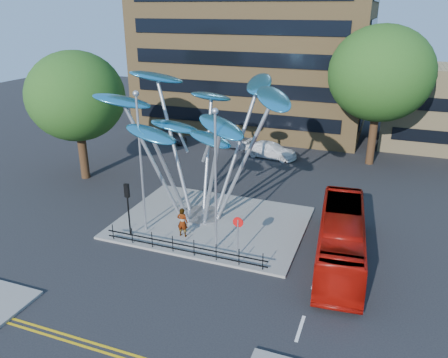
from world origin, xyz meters
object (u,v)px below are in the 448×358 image
at_px(red_bus, 341,238).
at_px(parked_car_mid, 232,141).
at_px(street_lamp_left, 140,151).
at_px(leaf_sculpture, 199,118).
at_px(traffic_light_island, 127,199).
at_px(street_lamp_right, 216,168).
at_px(tree_right, 381,74).
at_px(pedestrian, 182,222).
at_px(tree_left, 76,97).
at_px(parked_car_right, 271,150).
at_px(no_entry_sign_island, 238,230).
at_px(parked_car_left, 168,136).

xyz_separation_m(red_bus, parked_car_mid, (-12.77, 17.78, -0.67)).
height_order(street_lamp_left, parked_car_mid, street_lamp_left).
height_order(leaf_sculpture, parked_car_mid, leaf_sculpture).
distance_m(traffic_light_island, red_bus, 12.60).
bearing_deg(parked_car_mid, street_lamp_right, -166.10).
height_order(tree_right, pedestrian, tree_right).
bearing_deg(tree_left, parked_car_mid, 54.59).
distance_m(leaf_sculpture, street_lamp_left, 4.28).
bearing_deg(tree_right, tree_left, -151.39).
bearing_deg(parked_car_right, street_lamp_right, -165.95).
bearing_deg(parked_car_right, no_entry_sign_island, -161.37).
bearing_deg(parked_car_left, tree_left, 173.63).
relative_size(no_entry_sign_island, parked_car_mid, 0.56).
height_order(traffic_light_island, no_entry_sign_island, traffic_light_island).
height_order(tree_right, red_bus, tree_right).
bearing_deg(street_lamp_left, parked_car_mid, 92.66).
bearing_deg(parked_car_right, tree_right, -71.13).
bearing_deg(parked_car_mid, pedestrian, -172.65).
bearing_deg(no_entry_sign_island, parked_car_right, 99.02).
distance_m(leaf_sculpture, pedestrian, 6.57).
height_order(street_lamp_right, parked_car_right, street_lamp_right).
distance_m(street_lamp_left, parked_car_left, 20.04).
distance_m(leaf_sculpture, parked_car_left, 18.91).
xyz_separation_m(tree_left, no_entry_sign_island, (16.00, -7.48, -4.98)).
bearing_deg(street_lamp_right, tree_right, 68.46).
bearing_deg(tree_right, leaf_sculpture, -123.31).
bearing_deg(pedestrian, parked_car_right, -95.45).
height_order(tree_left, no_entry_sign_island, tree_left).
distance_m(street_lamp_left, red_bus, 12.57).
distance_m(leaf_sculpture, traffic_light_island, 6.65).
distance_m(tree_right, traffic_light_island, 24.06).
relative_size(leaf_sculpture, parked_car_mid, 2.89).
distance_m(tree_right, street_lamp_left, 22.49).
bearing_deg(parked_car_left, pedestrian, -147.45).
height_order(tree_right, leaf_sculpture, tree_right).
distance_m(parked_car_left, parked_car_right, 11.36).
bearing_deg(red_bus, parked_car_left, 133.71).
relative_size(traffic_light_island, parked_car_right, 0.69).
relative_size(no_entry_sign_island, parked_car_right, 0.49).
bearing_deg(traffic_light_island, no_entry_sign_island, 0.13).
height_order(leaf_sculpture, red_bus, leaf_sculpture).
xyz_separation_m(tree_left, traffic_light_island, (9.00, -7.50, -4.18)).
bearing_deg(parked_car_left, traffic_light_island, -156.54).
relative_size(leaf_sculpture, no_entry_sign_island, 5.19).
bearing_deg(red_bus, traffic_light_island, -176.74).
height_order(tree_left, street_lamp_right, tree_left).
bearing_deg(red_bus, parked_car_right, 111.77).
bearing_deg(red_bus, street_lamp_right, -174.11).
relative_size(street_lamp_right, red_bus, 0.83).
height_order(street_lamp_left, parked_car_right, street_lamp_left).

